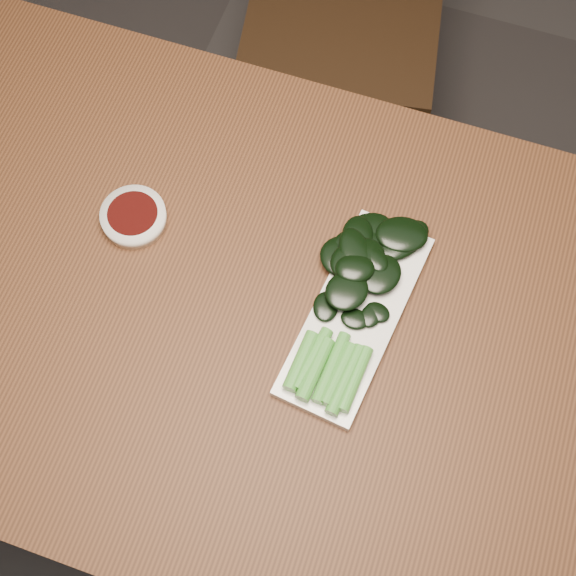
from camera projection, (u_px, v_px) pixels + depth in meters
The scene contains 5 objects.
ground at pixel (281, 435), 1.82m from camera, with size 6.00×6.00×0.00m, color #333030.
table at pixel (277, 333), 1.19m from camera, with size 1.40×0.80×0.75m.
sauce_bowl at pixel (134, 217), 1.18m from camera, with size 0.10×0.10×0.03m.
serving_plate at pixel (355, 315), 1.12m from camera, with size 0.15×0.32×0.01m.
gai_lan at pixel (356, 285), 1.12m from camera, with size 0.15×0.33×0.03m.
Camera 1 is at (0.15, -0.38, 1.80)m, focal length 50.00 mm.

